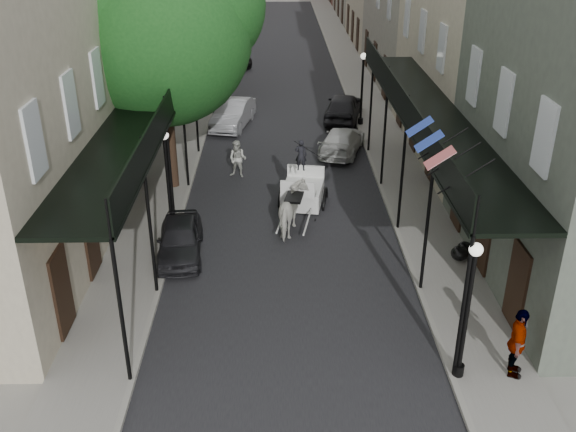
{
  "coord_description": "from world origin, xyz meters",
  "views": [
    {
      "loc": [
        -0.36,
        -14.45,
        10.67
      ],
      "look_at": [
        0.0,
        4.0,
        1.6
      ],
      "focal_mm": 40.0,
      "sensor_mm": 36.0,
      "label": 1
    }
  ],
  "objects_px": {
    "pedestrian_sidewalk_left": "(207,95)",
    "car_right_far": "(343,107)",
    "lamppost_right_near": "(467,310)",
    "car_left_near": "(180,239)",
    "pedestrian_walking": "(238,159)",
    "lamppost_right_far": "(362,88)",
    "pedestrian_sidewalk_right": "(517,343)",
    "horse": "(294,210)",
    "lamppost_left": "(168,180)",
    "car_left_mid": "(233,114)",
    "tree_near": "(172,26)",
    "car_left_far": "(230,57)",
    "car_right_near": "(342,141)",
    "carriage": "(304,174)"
  },
  "relations": [
    {
      "from": "car_left_near",
      "to": "pedestrian_sidewalk_left",
      "type": "bearing_deg",
      "value": 87.8
    },
    {
      "from": "lamppost_left",
      "to": "pedestrian_walking",
      "type": "distance_m",
      "value": 5.71
    },
    {
      "from": "lamppost_left",
      "to": "car_left_near",
      "type": "relative_size",
      "value": 1.04
    },
    {
      "from": "car_left_mid",
      "to": "car_right_near",
      "type": "bearing_deg",
      "value": -25.21
    },
    {
      "from": "car_left_far",
      "to": "car_left_mid",
      "type": "bearing_deg",
      "value": -108.63
    },
    {
      "from": "carriage",
      "to": "pedestrian_walking",
      "type": "relative_size",
      "value": 1.8
    },
    {
      "from": "lamppost_right_near",
      "to": "car_left_far",
      "type": "relative_size",
      "value": 0.81
    },
    {
      "from": "car_right_far",
      "to": "lamppost_left",
      "type": "bearing_deg",
      "value": 72.9
    },
    {
      "from": "lamppost_right_far",
      "to": "pedestrian_sidewalk_right",
      "type": "xyz_separation_m",
      "value": [
        1.35,
        -20.0,
        -0.99
      ]
    },
    {
      "from": "pedestrian_sidewalk_left",
      "to": "car_left_mid",
      "type": "relative_size",
      "value": 0.37
    },
    {
      "from": "pedestrian_walking",
      "to": "horse",
      "type": "bearing_deg",
      "value": -47.74
    },
    {
      "from": "lamppost_right_near",
      "to": "car_left_near",
      "type": "xyz_separation_m",
      "value": [
        -7.67,
        6.36,
        -1.44
      ]
    },
    {
      "from": "horse",
      "to": "pedestrian_sidewalk_right",
      "type": "distance_m",
      "value": 9.51
    },
    {
      "from": "carriage",
      "to": "car_left_far",
      "type": "distance_m",
      "value": 23.71
    },
    {
      "from": "pedestrian_sidewalk_left",
      "to": "tree_near",
      "type": "bearing_deg",
      "value": 84.21
    },
    {
      "from": "tree_near",
      "to": "pedestrian_sidewalk_left",
      "type": "relative_size",
      "value": 6.09
    },
    {
      "from": "car_left_far",
      "to": "car_right_far",
      "type": "height_order",
      "value": "car_right_far"
    },
    {
      "from": "car_left_far",
      "to": "lamppost_right_near",
      "type": "bearing_deg",
      "value": -99.95
    },
    {
      "from": "carriage",
      "to": "car_left_far",
      "type": "height_order",
      "value": "carriage"
    },
    {
      "from": "horse",
      "to": "pedestrian_sidewalk_left",
      "type": "height_order",
      "value": "horse"
    },
    {
      "from": "car_right_far",
      "to": "pedestrian_sidewalk_right",
      "type": "bearing_deg",
      "value": 108.37
    },
    {
      "from": "horse",
      "to": "carriage",
      "type": "distance_m",
      "value": 2.72
    },
    {
      "from": "lamppost_right_far",
      "to": "horse",
      "type": "bearing_deg",
      "value": -107.77
    },
    {
      "from": "tree_near",
      "to": "car_left_far",
      "type": "xyz_separation_m",
      "value": [
        0.6,
        21.75,
        -5.85
      ]
    },
    {
      "from": "car_left_far",
      "to": "car_right_far",
      "type": "distance_m",
      "value": 14.65
    },
    {
      "from": "lamppost_left",
      "to": "car_left_near",
      "type": "xyz_separation_m",
      "value": [
        0.53,
        -1.64,
        -1.44
      ]
    },
    {
      "from": "lamppost_right_far",
      "to": "horse",
      "type": "xyz_separation_m",
      "value": [
        -3.86,
        -12.04,
        -1.18
      ]
    },
    {
      "from": "car_left_near",
      "to": "car_right_near",
      "type": "distance_m",
      "value": 11.52
    },
    {
      "from": "lamppost_left",
      "to": "lamppost_right_far",
      "type": "height_order",
      "value": "same"
    },
    {
      "from": "tree_near",
      "to": "car_right_far",
      "type": "xyz_separation_m",
      "value": [
        7.48,
        8.82,
        -5.75
      ]
    },
    {
      "from": "pedestrian_walking",
      "to": "car_right_far",
      "type": "height_order",
      "value": "pedestrian_walking"
    },
    {
      "from": "lamppost_left",
      "to": "pedestrian_sidewalk_right",
      "type": "height_order",
      "value": "lamppost_left"
    },
    {
      "from": "lamppost_left",
      "to": "car_left_mid",
      "type": "relative_size",
      "value": 0.87
    },
    {
      "from": "car_left_near",
      "to": "car_left_far",
      "type": "bearing_deg",
      "value": 85.7
    },
    {
      "from": "car_left_near",
      "to": "car_right_far",
      "type": "relative_size",
      "value": 0.82
    },
    {
      "from": "tree_near",
      "to": "lamppost_right_near",
      "type": "bearing_deg",
      "value": -55.73
    },
    {
      "from": "pedestrian_sidewalk_left",
      "to": "car_right_far",
      "type": "height_order",
      "value": "pedestrian_sidewalk_left"
    },
    {
      "from": "carriage",
      "to": "car_left_near",
      "type": "bearing_deg",
      "value": -124.93
    },
    {
      "from": "lamppost_left",
      "to": "pedestrian_sidewalk_left",
      "type": "relative_size",
      "value": 2.35
    },
    {
      "from": "pedestrian_sidewalk_left",
      "to": "pedestrian_walking",
      "type": "bearing_deg",
      "value": 96.9
    },
    {
      "from": "car_left_far",
      "to": "car_right_near",
      "type": "distance_m",
      "value": 19.01
    },
    {
      "from": "car_left_mid",
      "to": "car_right_far",
      "type": "xyz_separation_m",
      "value": [
        5.88,
        1.01,
        0.04
      ]
    },
    {
      "from": "lamppost_right_near",
      "to": "car_left_mid",
      "type": "xyz_separation_m",
      "value": [
        -6.7,
        19.99,
        -1.34
      ]
    },
    {
      "from": "car_left_near",
      "to": "car_right_near",
      "type": "xyz_separation_m",
      "value": [
        6.3,
        9.64,
        -0.02
      ]
    },
    {
      "from": "lamppost_right_near",
      "to": "car_right_far",
      "type": "relative_size",
      "value": 0.85
    },
    {
      "from": "pedestrian_sidewalk_left",
      "to": "car_right_far",
      "type": "xyz_separation_m",
      "value": [
        7.48,
        -1.93,
        -0.17
      ]
    },
    {
      "from": "car_right_near",
      "to": "carriage",
      "type": "bearing_deg",
      "value": 86.38
    },
    {
      "from": "pedestrian_walking",
      "to": "car_right_far",
      "type": "bearing_deg",
      "value": 74.97
    },
    {
      "from": "horse",
      "to": "car_left_near",
      "type": "height_order",
      "value": "horse"
    },
    {
      "from": "pedestrian_walking",
      "to": "car_right_near",
      "type": "height_order",
      "value": "pedestrian_walking"
    }
  ]
}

